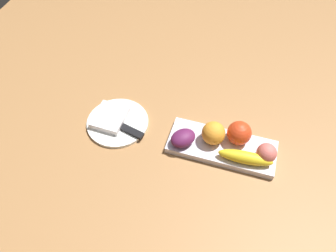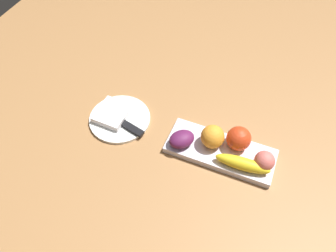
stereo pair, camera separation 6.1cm
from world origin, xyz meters
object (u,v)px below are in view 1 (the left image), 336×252
Objects in this scene: banana at (246,157)px; knife at (127,129)px; orange_near_apple at (213,133)px; apple at (239,133)px; fruit_tray at (222,147)px; grape_bunch at (183,138)px; dinner_plate at (118,122)px; folded_napkin at (110,118)px; peach at (267,153)px.

banana reaches higher than knife.
knife is (0.28, 0.03, -0.04)m from orange_near_apple.
apple reaches higher than orange_near_apple.
fruit_tray is 0.13m from grape_bunch.
knife is (-0.05, 0.03, 0.01)m from dinner_plate.
knife is (0.19, -0.00, -0.03)m from grape_bunch.
grape_bunch is (0.20, -0.01, 0.00)m from banana.
knife is at bearing 160.58° from folded_napkin.
grape_bunch is (0.09, 0.04, -0.01)m from orange_near_apple.
folded_napkin reaches higher than dinner_plate.
grape_bunch is (0.26, 0.02, -0.01)m from peach.
banana is 0.06m from peach.
banana is 0.20m from grape_bunch.
apple is 0.18m from grape_bunch.
apple is 0.08m from orange_near_apple.
orange_near_apple reaches higher than peach.
folded_napkin is (0.39, 0.00, 0.01)m from fruit_tray.
folded_napkin reaches higher than fruit_tray.
knife is at bearing 9.20° from apple.
grape_bunch is 0.39× the size of dinner_plate.
dinner_plate is (0.49, -0.01, -0.05)m from peach.
orange_near_apple is 0.65× the size of folded_napkin.
knife is at bearing 4.63° from fruit_tray.
apple is 0.43m from folded_napkin.
grape_bunch is at bearing 12.32° from fruit_tray.
apple is 0.41m from dinner_plate.
banana is 0.92× the size of knife.
peach reaches higher than fruit_tray.
peach is at bearing 178.67° from dinner_plate.
orange_near_apple reaches higher than knife.
dinner_plate is at bearing -180.00° from folded_napkin.
banana is (-0.08, 0.04, 0.03)m from fruit_tray.
peach reaches higher than dinner_plate.
folded_napkin is (0.46, -0.04, -0.02)m from banana.
folded_napkin is at bearing -7.95° from banana.
peach is at bearing -164.87° from knife.
banana is 0.39m from knife.
orange_near_apple is (0.08, 0.02, -0.00)m from apple.
dinner_plate is 0.05m from knife.
dinner_plate is (0.36, 0.00, -0.01)m from fruit_tray.
folded_napkin is at bearing 0.00° from dinner_plate.
orange_near_apple reaches higher than grape_bunch.
fruit_tray is at bearing 180.00° from dinner_plate.
peach is 0.34× the size of knife.
fruit_tray is 4.58× the size of orange_near_apple.
banana reaches higher than dinner_plate.
apple is 0.67× the size of folded_napkin.
fruit_tray is at bearing -162.02° from knife.
grape_bunch is 0.24m from dinner_plate.
fruit_tray is 0.31m from knife.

